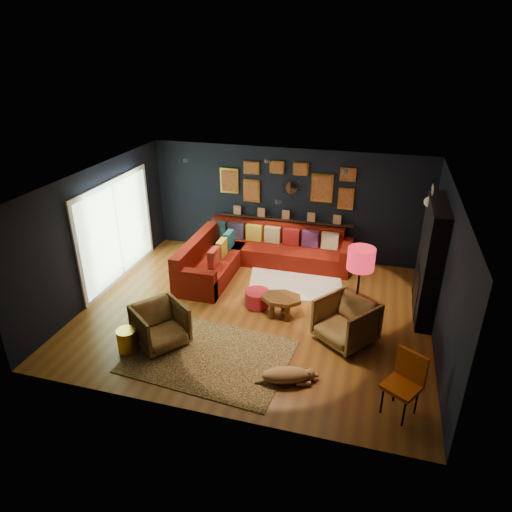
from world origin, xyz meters
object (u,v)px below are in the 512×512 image
(floor_lamp, at_px, (361,263))
(dog, at_px, (286,373))
(pouf, at_px, (257,298))
(orange_chair, at_px, (406,379))
(armchair_right, at_px, (346,319))
(gold_stool, at_px, (127,341))
(sectional, at_px, (251,255))
(coffee_table, at_px, (281,300))
(armchair_left, at_px, (160,324))

(floor_lamp, xyz_separation_m, dog, (-0.89, -1.61, -1.23))
(pouf, relative_size, orange_chair, 0.51)
(armchair_right, xyz_separation_m, orange_chair, (0.94, -1.45, 0.12))
(gold_stool, xyz_separation_m, orange_chair, (4.43, -0.17, 0.35))
(sectional, xyz_separation_m, orange_chair, (3.32, -3.74, 0.24))
(dog, bearing_deg, orange_chair, -22.65)
(coffee_table, distance_m, gold_stool, 2.86)
(gold_stool, relative_size, dog, 0.42)
(pouf, height_order, armchair_left, armchair_left)
(armchair_right, bearing_deg, orange_chair, -19.72)
(sectional, distance_m, armchair_left, 3.29)
(gold_stool, distance_m, floor_lamp, 4.12)
(coffee_table, bearing_deg, armchair_right, -21.07)
(pouf, xyz_separation_m, armchair_right, (1.77, -0.68, 0.26))
(pouf, bearing_deg, sectional, 110.61)
(gold_stool, relative_size, orange_chair, 0.44)
(armchair_left, height_order, orange_chair, orange_chair)
(armchair_right, height_order, orange_chair, orange_chair)
(floor_lamp, bearing_deg, orange_chair, -65.06)
(pouf, height_order, dog, pouf)
(sectional, relative_size, pouf, 7.08)
(gold_stool, bearing_deg, armchair_left, 37.64)
(pouf, relative_size, armchair_right, 0.54)
(orange_chair, bearing_deg, dog, -153.72)
(armchair_right, bearing_deg, pouf, -163.95)
(pouf, bearing_deg, dog, -63.22)
(armchair_right, relative_size, gold_stool, 2.12)
(orange_chair, bearing_deg, armchair_right, 153.81)
(pouf, distance_m, floor_lamp, 2.29)
(coffee_table, relative_size, dog, 0.78)
(coffee_table, bearing_deg, orange_chair, -41.42)
(sectional, distance_m, floor_lamp, 3.38)
(sectional, xyz_separation_m, dog, (1.61, -3.61, -0.15))
(coffee_table, height_order, gold_stool, same)
(armchair_left, xyz_separation_m, armchair_right, (3.03, 0.93, 0.03))
(dog, bearing_deg, sectional, 95.88)
(armchair_left, distance_m, gold_stool, 0.60)
(armchair_left, height_order, dog, armchair_left)
(dog, bearing_deg, armchair_right, 41.80)
(armchair_right, bearing_deg, dog, -82.79)
(gold_stool, bearing_deg, armchair_right, 20.20)
(coffee_table, height_order, orange_chair, orange_chair)
(coffee_table, distance_m, floor_lamp, 1.75)
(sectional, bearing_deg, armchair_left, -101.54)
(armchair_right, distance_m, floor_lamp, 1.01)
(armchair_right, xyz_separation_m, floor_lamp, (0.13, 0.29, 0.96))
(armchair_right, xyz_separation_m, gold_stool, (-3.48, -1.28, -0.23))
(pouf, height_order, gold_stool, gold_stool)
(coffee_table, distance_m, armchair_left, 2.28)
(coffee_table, xyz_separation_m, dog, (0.48, -1.79, -0.17))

